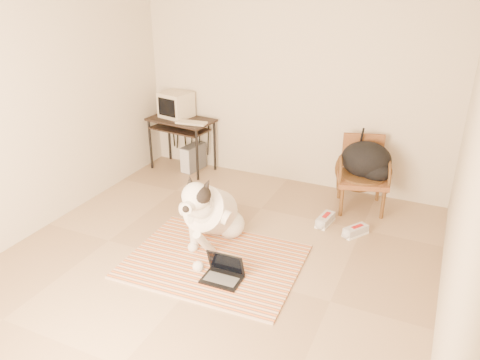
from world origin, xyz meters
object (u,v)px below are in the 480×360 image
Objects in this scene: laptop at (223,273)px; pc_tower at (193,158)px; dog at (211,213)px; backpack at (368,162)px; rattan_chair at (362,173)px; crt_monitor at (176,105)px; computer_desk at (181,126)px.

laptop is 2.61m from pc_tower.
dog is 1.98× the size of backpack.
rattan_chair is at bearing 50.08° from dog.
pc_tower is at bearing 125.17° from dog.
pc_tower is 2.35m from rattan_chair.
rattan_chair is at bearing -3.48° from pc_tower.
dog reaches higher than laptop.
backpack is at bearing 2.31° from rattan_chair.
pc_tower is at bearing 176.64° from backpack.
crt_monitor reaches higher than dog.
computer_desk is 2.53m from backpack.
pc_tower is (-1.12, 1.59, -0.16)m from dog.
rattan_chair is at bearing -3.74° from crt_monitor.
crt_monitor is at bearing 144.06° from computer_desk.
backpack is (0.05, 0.00, 0.16)m from rattan_chair.
laptop is 0.81× the size of crt_monitor.
backpack is (1.26, 1.45, 0.23)m from dog.
computer_desk is 2.10× the size of crt_monitor.
rattan_chair reaches higher than backpack.
computer_desk is at bearing -35.94° from crt_monitor.
rattan_chair is (2.59, -0.17, -0.48)m from crt_monitor.
dog reaches higher than pc_tower.
laptop is (0.40, -0.53, -0.26)m from dog.
crt_monitor is at bearing 173.83° from pc_tower.
crt_monitor is (-1.77, 2.14, 0.82)m from laptop.
computer_desk is at bearing 177.90° from rattan_chair.
laptop is at bearing -54.34° from pc_tower.
backpack is at bearing -3.36° from pc_tower.
pc_tower is at bearing 176.52° from rattan_chair.
crt_monitor reaches higher than pc_tower.
laptop is at bearing -50.47° from crt_monitor.
computer_desk is at bearing 128.81° from laptop.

